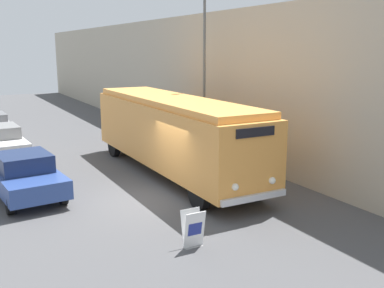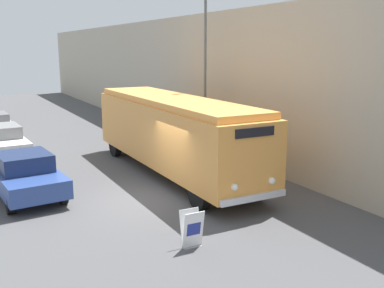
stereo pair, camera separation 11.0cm
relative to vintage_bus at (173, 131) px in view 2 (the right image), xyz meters
The scene contains 7 objects.
ground_plane 3.70m from the vintage_bus, 129.88° to the right, with size 80.00×80.00×0.00m, color #4C4C4F.
building_wall_right 8.52m from the vintage_bus, 63.90° to the left, with size 0.30×60.00×6.76m.
vintage_bus is the anchor object (origin of this frame).
sign_board 7.08m from the vintage_bus, 111.76° to the right, with size 0.56×0.37×0.99m.
streetlamp 4.31m from the vintage_bus, 35.79° to the left, with size 0.36×0.36×7.54m.
parked_car_near 5.84m from the vintage_bus, behind, with size 2.28×4.26×1.55m.
parked_car_mid 8.82m from the vintage_bus, 131.56° to the left, with size 2.07×4.62×1.50m.
Camera 2 is at (-5.64, -13.59, 5.07)m, focal length 42.00 mm.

